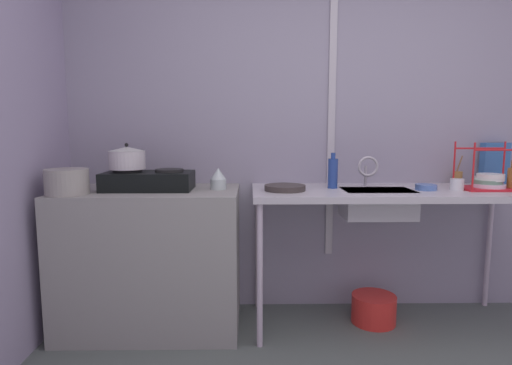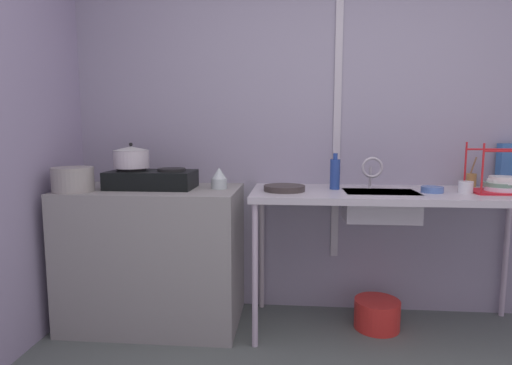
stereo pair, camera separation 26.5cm
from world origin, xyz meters
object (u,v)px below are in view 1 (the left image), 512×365
at_px(cup_by_rack, 457,184).
at_px(cereal_box, 494,163).
at_px(dish_rack, 489,181).
at_px(small_bowl_on_drainboard, 426,187).
at_px(faucet, 368,168).
at_px(bucket_on_floor, 374,309).
at_px(stove, 149,180).
at_px(pot_on_left_burner, 127,158).
at_px(bottle_by_sink, 333,173).
at_px(frying_pan, 285,188).
at_px(sink_basin, 377,204).
at_px(pot_beside_stove, 67,182).
at_px(percolator, 218,179).
at_px(utensil_jar, 458,177).

relative_size(cup_by_rack, cereal_box, 0.29).
height_order(dish_rack, small_bowl_on_drainboard, dish_rack).
relative_size(faucet, bucket_on_floor, 0.71).
distance_m(stove, pot_on_left_burner, 0.20).
relative_size(pot_on_left_burner, cereal_box, 0.79).
relative_size(cup_by_rack, small_bowl_on_drainboard, 0.63).
bearing_deg(bottle_by_sink, frying_pan, -161.82).
xyz_separation_m(sink_basin, dish_rack, (0.73, 0.02, 0.14)).
relative_size(bottle_by_sink, bucket_on_floor, 0.79).
xyz_separation_m(sink_basin, small_bowl_on_drainboard, (0.31, -0.01, 0.11)).
height_order(faucet, dish_rack, dish_rack).
height_order(stove, frying_pan, stove).
distance_m(pot_on_left_burner, sink_basin, 1.63).
height_order(sink_basin, faucet, faucet).
distance_m(pot_on_left_burner, bucket_on_floor, 1.92).
height_order(pot_on_left_burner, cereal_box, pot_on_left_burner).
distance_m(sink_basin, dish_rack, 0.74).
distance_m(pot_on_left_burner, frying_pan, 1.02).
distance_m(pot_beside_stove, percolator, 0.91).
relative_size(pot_beside_stove, bucket_on_floor, 0.85).
distance_m(pot_on_left_burner, dish_rack, 2.34).
distance_m(percolator, faucet, 1.00).
distance_m(pot_beside_stove, cereal_box, 2.87).
xyz_separation_m(faucet, bucket_on_floor, (0.05, -0.08, -0.95)).
height_order(small_bowl_on_drainboard, bucket_on_floor, small_bowl_on_drainboard).
bearing_deg(cereal_box, utensil_jar, 172.71).
relative_size(percolator, bucket_on_floor, 0.47).
xyz_separation_m(pot_on_left_burner, utensil_jar, (2.27, 0.27, -0.16)).
distance_m(sink_basin, bucket_on_floor, 0.73).
height_order(cup_by_rack, bottle_by_sink, bottle_by_sink).
bearing_deg(faucet, dish_rack, -7.69).
relative_size(pot_on_left_burner, faucet, 1.11).
relative_size(pot_beside_stove, utensil_jar, 1.24).
bearing_deg(stove, utensil_jar, 7.21).
relative_size(cup_by_rack, bottle_by_sink, 0.36).
bearing_deg(bucket_on_floor, stove, -179.22).
relative_size(pot_on_left_burner, frying_pan, 0.89).
relative_size(cereal_box, utensil_jar, 1.45).
relative_size(sink_basin, small_bowl_on_drainboard, 3.35).
distance_m(percolator, dish_rack, 1.76).
xyz_separation_m(dish_rack, bucket_on_floor, (-0.71, 0.02, -0.87)).
height_order(small_bowl_on_drainboard, utensil_jar, utensil_jar).
relative_size(percolator, bottle_by_sink, 0.59).
xyz_separation_m(sink_basin, frying_pan, (-0.60, -0.02, 0.11)).
xyz_separation_m(faucet, small_bowl_on_drainboard, (0.34, -0.13, -0.11)).
bearing_deg(frying_pan, pot_on_left_burner, 177.38).
height_order(bottle_by_sink, utensil_jar, bottle_by_sink).
bearing_deg(dish_rack, bottle_by_sink, 176.35).
bearing_deg(percolator, utensil_jar, 8.38).
distance_m(small_bowl_on_drainboard, utensil_jar, 0.46).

